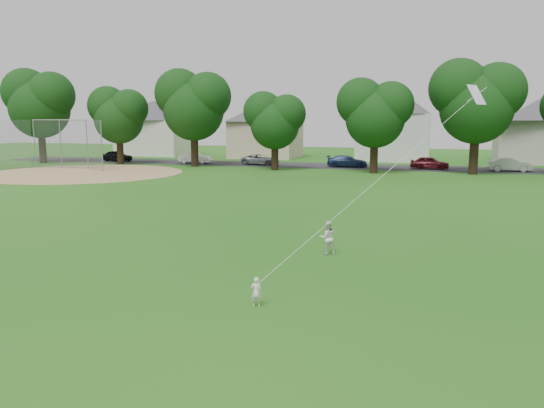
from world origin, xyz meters
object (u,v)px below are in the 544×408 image
(older_boy, at_px, (327,238))
(baseball_backstop, at_px, (57,145))
(toddler, at_px, (256,292))
(kite, at_px, (386,173))

(older_boy, distance_m, baseball_backstop, 40.85)
(toddler, distance_m, kite, 5.99)
(toddler, height_order, baseball_backstop, baseball_backstop)
(toddler, distance_m, older_boy, 5.98)
(toddler, height_order, older_boy, older_boy)
(older_boy, xyz_separation_m, baseball_backstop, (-31.86, 25.51, 1.79))
(toddler, bearing_deg, older_boy, -115.70)
(toddler, xyz_separation_m, kite, (2.87, 4.47, 2.77))
(older_boy, height_order, baseball_backstop, baseball_backstop)
(kite, distance_m, baseball_backstop, 43.39)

